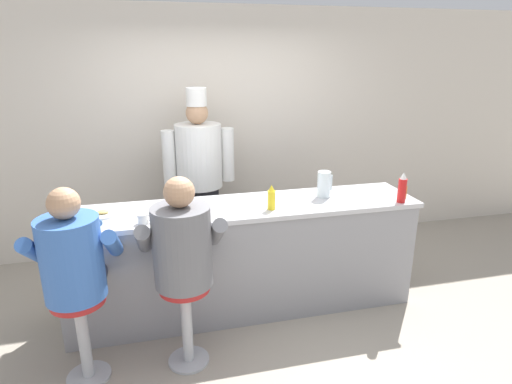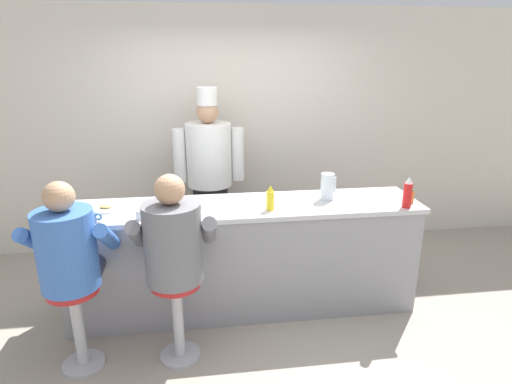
# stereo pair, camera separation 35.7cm
# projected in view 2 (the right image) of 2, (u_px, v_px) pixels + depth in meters

# --- Properties ---
(ground_plane) EXTENTS (20.00, 20.00, 0.00)m
(ground_plane) POSITION_uv_depth(u_px,v_px,m) (249.00, 326.00, 3.63)
(ground_plane) COLOR #9E9384
(wall_back) EXTENTS (10.00, 0.06, 2.70)m
(wall_back) POSITION_uv_depth(u_px,v_px,m) (230.00, 132.00, 4.87)
(wall_back) COLOR beige
(wall_back) RESTS_ON ground_plane
(diner_counter) EXTENTS (3.03, 0.64, 0.98)m
(diner_counter) POSITION_uv_depth(u_px,v_px,m) (244.00, 257.00, 3.78)
(diner_counter) COLOR gray
(diner_counter) RESTS_ON ground_plane
(ketchup_bottle_red) EXTENTS (0.07, 0.07, 0.27)m
(ketchup_bottle_red) POSITION_uv_depth(u_px,v_px,m) (408.00, 193.00, 3.53)
(ketchup_bottle_red) COLOR red
(ketchup_bottle_red) RESTS_ON diner_counter
(mustard_bottle_yellow) EXTENTS (0.06, 0.06, 0.21)m
(mustard_bottle_yellow) POSITION_uv_depth(u_px,v_px,m) (270.00, 199.00, 3.48)
(mustard_bottle_yellow) COLOR yellow
(mustard_bottle_yellow) RESTS_ON diner_counter
(hot_sauce_bottle_orange) EXTENTS (0.03, 0.03, 0.12)m
(hot_sauce_bottle_orange) POSITION_uv_depth(u_px,v_px,m) (412.00, 197.00, 3.64)
(hot_sauce_bottle_orange) COLOR orange
(hot_sauce_bottle_orange) RESTS_ON diner_counter
(water_pitcher_clear) EXTENTS (0.14, 0.12, 0.23)m
(water_pitcher_clear) POSITION_uv_depth(u_px,v_px,m) (327.00, 186.00, 3.73)
(water_pitcher_clear) COLOR silver
(water_pitcher_clear) RESTS_ON diner_counter
(breakfast_plate) EXTENTS (0.22, 0.22, 0.04)m
(breakfast_plate) POSITION_uv_depth(u_px,v_px,m) (106.00, 208.00, 3.51)
(breakfast_plate) COLOR white
(breakfast_plate) RESTS_ON diner_counter
(cereal_bowl) EXTENTS (0.14, 0.14, 0.05)m
(cereal_bowl) POSITION_uv_depth(u_px,v_px,m) (197.00, 204.00, 3.56)
(cereal_bowl) COLOR white
(cereal_bowl) RESTS_ON diner_counter
(coffee_mug_white) EXTENTS (0.12, 0.08, 0.08)m
(coffee_mug_white) POSITION_uv_depth(u_px,v_px,m) (142.00, 214.00, 3.31)
(coffee_mug_white) COLOR white
(coffee_mug_white) RESTS_ON diner_counter
(coffee_mug_blue) EXTENTS (0.14, 0.10, 0.08)m
(coffee_mug_blue) POSITION_uv_depth(u_px,v_px,m) (90.00, 218.00, 3.24)
(coffee_mug_blue) COLOR #4C7AB2
(coffee_mug_blue) RESTS_ON diner_counter
(diner_seated_blue) EXTENTS (0.60, 0.59, 1.43)m
(diner_seated_blue) POSITION_uv_depth(u_px,v_px,m) (69.00, 255.00, 2.94)
(diner_seated_blue) COLOR #B2B5BA
(diner_seated_blue) RESTS_ON ground_plane
(diner_seated_grey) EXTENTS (0.62, 0.61, 1.45)m
(diner_seated_grey) POSITION_uv_depth(u_px,v_px,m) (174.00, 247.00, 3.03)
(diner_seated_grey) COLOR #B2B5BA
(diner_seated_grey) RESTS_ON ground_plane
(cook_in_whites_near) EXTENTS (0.74, 0.47, 1.89)m
(cook_in_whites_near) POSITION_uv_depth(u_px,v_px,m) (209.00, 170.00, 4.51)
(cook_in_whites_near) COLOR #232328
(cook_in_whites_near) RESTS_ON ground_plane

